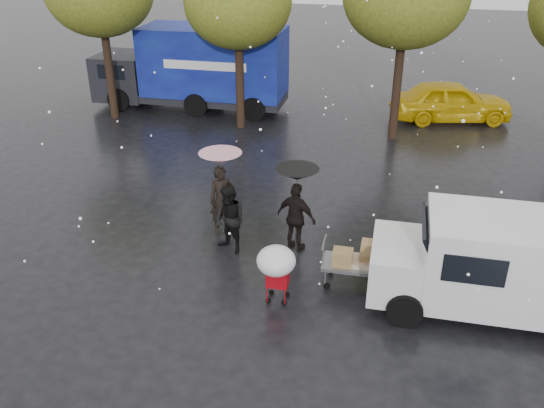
% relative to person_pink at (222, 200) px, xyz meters
% --- Properties ---
extents(ground, '(90.00, 90.00, 0.00)m').
position_rel_person_pink_xyz_m(ground, '(1.69, -1.66, -0.95)').
color(ground, black).
rests_on(ground, ground).
extents(person_pink, '(0.82, 0.74, 1.89)m').
position_rel_person_pink_xyz_m(person_pink, '(0.00, 0.00, 0.00)').
color(person_pink, black).
rests_on(person_pink, ground).
extents(person_middle, '(1.09, 1.01, 1.79)m').
position_rel_person_pink_xyz_m(person_middle, '(0.48, -0.92, -0.05)').
color(person_middle, black).
rests_on(person_middle, ground).
extents(person_black, '(1.17, 0.80, 1.84)m').
position_rel_person_pink_xyz_m(person_black, '(2.08, -0.48, -0.03)').
color(person_black, black).
rests_on(person_black, ground).
extents(umbrella_pink, '(1.12, 1.12, 2.29)m').
position_rel_person_pink_xyz_m(umbrella_pink, '(0.00, 0.00, 1.19)').
color(umbrella_pink, '#4C4C4C').
rests_on(umbrella_pink, ground).
extents(umbrella_black, '(1.07, 1.07, 2.25)m').
position_rel_person_pink_xyz_m(umbrella_black, '(2.08, -0.48, 1.15)').
color(umbrella_black, '#4C4C4C').
rests_on(umbrella_black, ground).
extents(vendor_cart, '(1.52, 0.80, 1.27)m').
position_rel_person_pink_xyz_m(vendor_cart, '(3.78, -1.75, -0.22)').
color(vendor_cart, slate).
rests_on(vendor_cart, ground).
extents(shopping_cart, '(0.84, 0.84, 1.46)m').
position_rel_person_pink_xyz_m(shopping_cart, '(2.09, -2.87, 0.12)').
color(shopping_cart, '#B60A15').
rests_on(shopping_cart, ground).
extents(white_van, '(4.91, 2.18, 2.20)m').
position_rel_person_pink_xyz_m(white_van, '(6.65, -2.02, 0.22)').
color(white_van, white).
rests_on(white_van, ground).
extents(blue_truck, '(8.30, 2.60, 3.50)m').
position_rel_person_pink_xyz_m(blue_truck, '(-4.32, 10.34, 0.81)').
color(blue_truck, navy).
rests_on(blue_truck, ground).
extents(box_ground_near, '(0.59, 0.54, 0.43)m').
position_rel_person_pink_xyz_m(box_ground_near, '(4.18, -0.95, -0.73)').
color(box_ground_near, olive).
rests_on(box_ground_near, ground).
extents(box_ground_far, '(0.54, 0.49, 0.34)m').
position_rel_person_pink_xyz_m(box_ground_far, '(4.57, 0.32, -0.78)').
color(box_ground_far, olive).
rests_on(box_ground_far, ground).
extents(yellow_taxi, '(5.14, 2.97, 1.64)m').
position_rel_person_pink_xyz_m(yellow_taxi, '(6.42, 11.01, -0.12)').
color(yellow_taxi, gold).
rests_on(yellow_taxi, ground).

